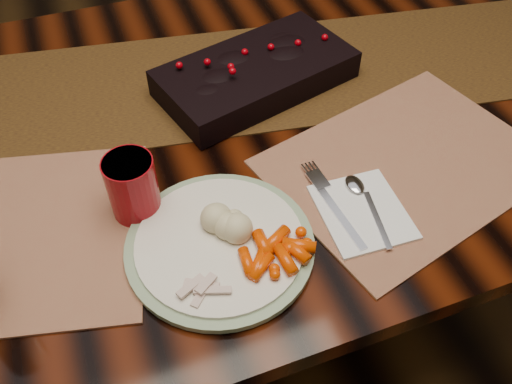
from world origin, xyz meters
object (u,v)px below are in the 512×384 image
object	(u,v)px
dinner_plate	(220,244)
baby_carrots	(272,247)
placemat_main	(406,164)
red_cup	(133,187)
turkey_shreds	(202,285)
dining_table	(212,240)
centerpiece	(256,70)
napkin	(362,212)
mashed_potatoes	(220,219)

from	to	relation	value
dinner_plate	baby_carrots	size ratio (longest dim) A/B	2.69
placemat_main	red_cup	size ratio (longest dim) A/B	4.27
dinner_plate	red_cup	xyz separation A→B (m)	(-0.10, 0.12, 0.05)
dinner_plate	turkey_shreds	xyz separation A→B (m)	(-0.05, -0.07, 0.02)
dining_table	centerpiece	distance (m)	0.44
turkey_shreds	red_cup	bearing A→B (deg)	106.01
turkey_shreds	napkin	size ratio (longest dim) A/B	0.47
turkey_shreds	baby_carrots	bearing A→B (deg)	12.80
mashed_potatoes	napkin	bearing A→B (deg)	-9.82
placemat_main	dinner_plate	distance (m)	0.37
napkin	turkey_shreds	bearing A→B (deg)	-166.48
mashed_potatoes	red_cup	bearing A→B (deg)	139.40
dinner_plate	dining_table	bearing A→B (deg)	79.55
dining_table	turkey_shreds	distance (m)	0.55
centerpiece	napkin	bearing A→B (deg)	-83.33
turkey_shreds	dinner_plate	bearing A→B (deg)	55.46
centerpiece	turkey_shreds	xyz separation A→B (m)	(-0.24, -0.43, -0.01)
turkey_shreds	red_cup	distance (m)	0.20
baby_carrots	mashed_potatoes	distance (m)	0.09
placemat_main	baby_carrots	size ratio (longest dim) A/B	4.29
dining_table	baby_carrots	distance (m)	0.52
centerpiece	mashed_potatoes	size ratio (longest dim) A/B	4.65
napkin	placemat_main	bearing A→B (deg)	32.52
dinner_plate	baby_carrots	xyz separation A→B (m)	(0.07, -0.04, 0.02)
placemat_main	turkey_shreds	xyz separation A→B (m)	(-0.41, -0.13, 0.03)
centerpiece	napkin	distance (m)	0.38
red_cup	dining_table	bearing A→B (deg)	47.94
baby_carrots	red_cup	xyz separation A→B (m)	(-0.17, 0.16, 0.03)
dining_table	mashed_potatoes	bearing A→B (deg)	-99.38
centerpiece	red_cup	xyz separation A→B (m)	(-0.30, -0.24, 0.02)
dinner_plate	mashed_potatoes	distance (m)	0.04
placemat_main	red_cup	bearing A→B (deg)	157.89
dining_table	turkey_shreds	size ratio (longest dim) A/B	24.70
dinner_plate	napkin	distance (m)	0.24
mashed_potatoes	turkey_shreds	xyz separation A→B (m)	(-0.06, -0.09, -0.01)
dinner_plate	napkin	size ratio (longest dim) A/B	1.88
dining_table	turkey_shreds	xyz separation A→B (m)	(-0.10, -0.36, 0.40)
placemat_main	napkin	size ratio (longest dim) A/B	2.99
centerpiece	napkin	xyz separation A→B (m)	(0.04, -0.38, -0.03)
dining_table	red_cup	bearing A→B (deg)	-132.06
mashed_potatoes	turkey_shreds	size ratio (longest dim) A/B	1.13
dinner_plate	centerpiece	bearing A→B (deg)	61.76
dining_table	dinner_plate	xyz separation A→B (m)	(-0.05, -0.29, 0.39)
placemat_main	mashed_potatoes	world-z (taller)	mashed_potatoes
turkey_shreds	mashed_potatoes	bearing A→B (deg)	58.45
mashed_potatoes	napkin	world-z (taller)	mashed_potatoes
centerpiece	baby_carrots	size ratio (longest dim) A/B	3.53
centerpiece	baby_carrots	world-z (taller)	centerpiece
dining_table	baby_carrots	world-z (taller)	baby_carrots
centerpiece	napkin	size ratio (longest dim) A/B	2.46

